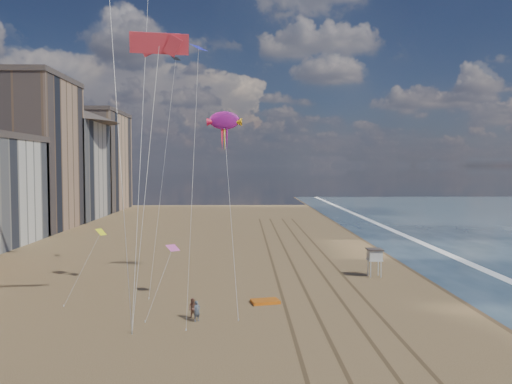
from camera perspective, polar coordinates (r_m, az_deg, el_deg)
wet_sand at (r=68.53m, az=19.05°, el=-7.31°), size 260.00×260.00×0.00m
foam at (r=70.09m, az=22.29°, el=-7.14°), size 260.00×260.00×0.00m
tracks at (r=54.98m, az=6.34°, el=-9.70°), size 7.68×120.00×0.01m
buildings at (r=97.75m, az=-26.25°, el=3.56°), size 34.72×131.35×29.00m
lifeguard_stand at (r=56.20m, az=13.40°, el=-7.04°), size 1.69×1.69×3.06m
grounded_kite at (r=44.99m, az=1.07°, el=-12.39°), size 2.69×2.04×0.27m
show_kite at (r=53.88m, az=-3.63°, el=8.11°), size 3.82×8.11×22.28m
kite_flyer_a at (r=40.07m, az=-6.76°, el=-13.36°), size 0.69×0.68×1.61m
kite_flyer_b at (r=40.72m, az=-7.22°, el=-13.08°), size 0.99×0.91×1.63m
small_kites at (r=49.34m, az=-10.13°, el=6.00°), size 12.79×11.90×19.85m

